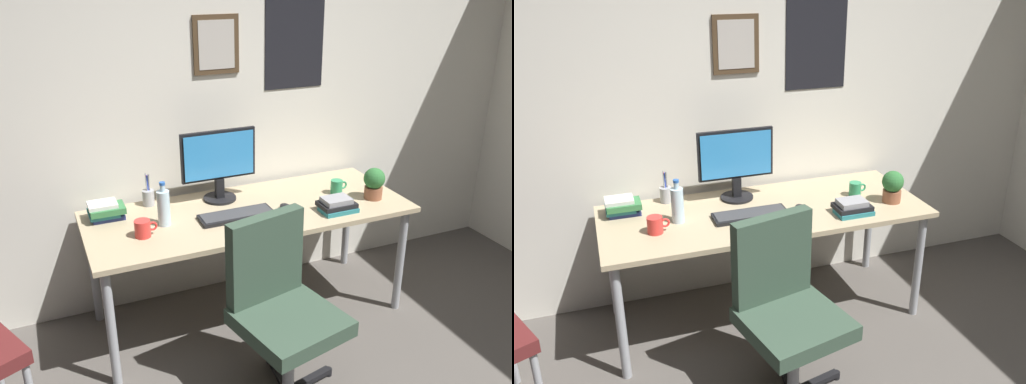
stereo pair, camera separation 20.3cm
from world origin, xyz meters
TOP-DOWN VIEW (x-y plane):
  - wall_back at (0.00, 2.15)m, footprint 4.40×0.10m
  - desk at (-0.06, 1.70)m, footprint 1.89×0.74m
  - office_chair at (-0.18, 1.02)m, footprint 0.58×0.58m
  - monitor at (-0.17, 1.91)m, footprint 0.46×0.20m
  - keyboard at (-0.17, 1.63)m, footprint 0.43×0.15m
  - computer_mouse at (0.13, 1.60)m, footprint 0.06×0.11m
  - water_bottle at (-0.57, 1.70)m, footprint 0.07×0.07m
  - coffee_mug_near at (0.54, 1.71)m, footprint 0.11×0.07m
  - coffee_mug_far at (-0.71, 1.60)m, footprint 0.12×0.08m
  - potted_plant at (0.70, 1.56)m, footprint 0.13×0.13m
  - pen_cup at (-0.59, 1.99)m, footprint 0.07×0.07m
  - book_stack_left at (0.40, 1.48)m, footprint 0.21×0.15m
  - book_stack_right at (-0.85, 1.90)m, footprint 0.20×0.17m

SIDE VIEW (x-z plane):
  - office_chair at x=-0.18m, z-range 0.05..1.00m
  - desk at x=-0.06m, z-range 0.29..1.02m
  - keyboard at x=-0.17m, z-range 0.72..0.75m
  - computer_mouse at x=0.13m, z-range 0.72..0.76m
  - book_stack_left at x=0.40m, z-range 0.72..0.80m
  - coffee_mug_near at x=0.54m, z-range 0.72..0.81m
  - coffee_mug_far at x=-0.71m, z-range 0.72..0.81m
  - book_stack_right at x=-0.85m, z-range 0.72..0.82m
  - pen_cup at x=-0.59m, z-range 0.68..0.88m
  - potted_plant at x=0.70m, z-range 0.73..0.92m
  - water_bottle at x=-0.57m, z-range 0.70..0.95m
  - monitor at x=-0.17m, z-range 0.74..1.18m
  - wall_back at x=0.00m, z-range 0.00..2.60m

